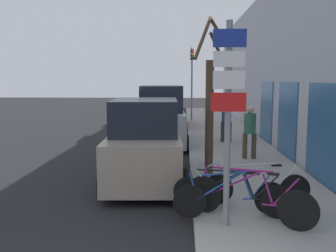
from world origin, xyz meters
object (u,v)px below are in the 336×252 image
Objects in this scene: pedestrian_far at (226,118)px; street_tree at (210,107)px; bicycle_2 at (231,194)px; parked_car_2 at (165,109)px; pedestrian_near at (250,129)px; signpost at (228,113)px; bicycle_0 at (248,199)px; bicycle_3 at (256,187)px; traffic_light at (192,74)px; bicycle_1 at (231,197)px; parked_car_1 at (161,119)px; parked_car_0 at (146,145)px.

street_tree is (-1.03, -5.28, 0.84)m from pedestrian_far.
bicycle_2 is 13.65m from parked_car_2.
street_tree reaches higher than pedestrian_near.
street_tree is (-0.06, 3.56, -0.15)m from signpost.
bicycle_3 is (0.32, 0.91, -0.04)m from bicycle_0.
parked_car_2 is 2.68× the size of pedestrian_near.
signpost is 0.78× the size of traffic_light.
street_tree reaches higher than bicycle_1.
street_tree is at bearing 36.90° from bicycle_0.
pedestrian_near reaches higher than bicycle_0.
bicycle_3 is at bearing -75.49° from parked_car_1.
street_tree is at bearing -75.68° from parked_car_1.
bicycle_0 is (0.41, 0.23, -1.56)m from signpost.
traffic_light is (-0.69, 16.62, 2.47)m from bicycle_0.
parked_car_0 is (-2.48, 2.12, 0.47)m from bicycle_3.
pedestrian_far reaches higher than bicycle_3.
parked_car_0 is 3.92m from pedestrian_near.
pedestrian_near is (3.11, 2.38, 0.13)m from parked_car_0.
signpost reaches higher than parked_car_1.
parked_car_1 is 5.41m from street_tree.
bicycle_1 is 1.25× the size of pedestrian_far.
traffic_light reaches higher than bicycle_3.
traffic_light is (-0.41, 16.40, 2.51)m from bicycle_1.
street_tree is (-1.42, -2.07, 0.86)m from pedestrian_near.
traffic_light reaches higher than street_tree.
pedestrian_far reaches higher than bicycle_1.
bicycle_2 is at bearing 129.80° from bicycle_3.
parked_car_1 is at bearing 135.01° from pedestrian_near.
parked_car_2 is at bearing 88.39° from parked_car_1.
bicycle_1 is 8.42m from parked_car_1.
bicycle_1 is at bearing -103.50° from pedestrian_near.
traffic_light is (-0.44, 16.23, 2.51)m from bicycle_2.
parked_car_0 is at bearing 23.83° from bicycle_1.
bicycle_0 is 5.52m from pedestrian_near.
signpost reaches higher than parked_car_2.
bicycle_3 is 3.30m from parked_car_0.
traffic_light is at bearing 1.84° from bicycle_3.
parked_car_0 is at bearing -96.15° from traffic_light.
traffic_light is (1.54, 2.73, 1.97)m from parked_car_2.
street_tree reaches higher than bicycle_3.
signpost reaches higher than bicycle_2.
pedestrian_near is at bearing 115.37° from pedestrian_far.
bicycle_0 is 0.99× the size of bicycle_3.
street_tree is at bearing -78.40° from parked_car_2.
traffic_light is at bearing 77.22° from parked_car_1.
pedestrian_near is 2.65m from street_tree.
pedestrian_near is at bearing -23.22° from bicycle_1.
parked_car_1 is at bearing 15.86° from bicycle_3.
parked_car_1 is at bearing 86.54° from parked_car_0.
parked_car_0 is 1.98m from street_tree.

